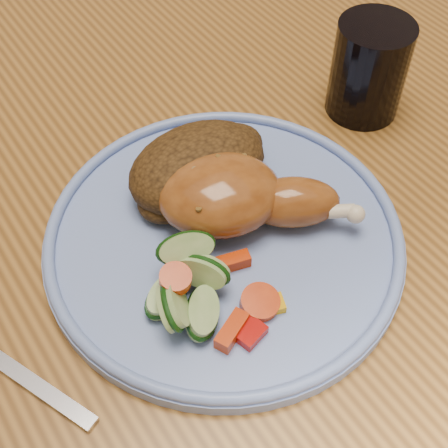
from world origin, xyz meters
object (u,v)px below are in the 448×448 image
at_px(chair_far, 35,39).
at_px(dining_table, 229,187).
at_px(plate, 224,239).
at_px(fork, 10,368).
at_px(drinking_glass, 369,69).

bearing_deg(chair_far, dining_table, -90.00).
relative_size(dining_table, plate, 4.65).
height_order(dining_table, fork, fork).
xyz_separation_m(dining_table, drinking_glass, (0.13, -0.05, 0.13)).
bearing_deg(chair_far, plate, -96.38).
distance_m(dining_table, drinking_glass, 0.19).
distance_m(chair_far, fork, 0.84).
xyz_separation_m(dining_table, plate, (-0.08, -0.11, 0.09)).
bearing_deg(plate, drinking_glass, 17.01).
bearing_deg(fork, plate, 2.20).
relative_size(chair_far, fork, 6.21).
distance_m(chair_far, drinking_glass, 0.75).
height_order(dining_table, plate, plate).
bearing_deg(drinking_glass, dining_table, 160.47).
distance_m(chair_far, plate, 0.79).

